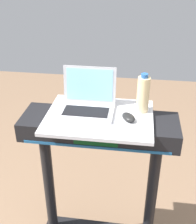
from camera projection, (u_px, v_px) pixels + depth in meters
desk_board at (99, 117)px, 1.66m from camera, size 0.60×0.46×0.02m
laptop at (87, 102)px, 1.69m from camera, size 0.31×0.24×0.23m
computer_mouse at (128, 117)px, 1.60m from camera, size 0.10×0.12×0.03m
water_bottle at (143, 94)px, 1.64m from camera, size 0.07×0.07×0.23m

